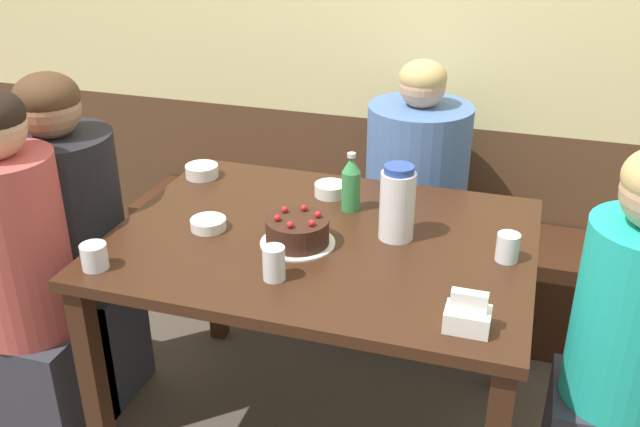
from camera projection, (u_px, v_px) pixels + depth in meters
The scene contains 17 objects.
back_wall at pixel (399, 16), 2.86m from camera, with size 4.80×0.04×2.50m.
bench_seat at pixel (378, 265), 3.13m from camera, with size 2.21×0.38×0.43m.
dining_table at pixel (322, 264), 2.21m from camera, with size 1.27×0.94×0.78m.
birthday_cake at pixel (298, 232), 2.11m from camera, with size 0.23×0.23×0.10m.
water_pitcher at pixel (397, 203), 2.11m from camera, with size 0.11×0.11×0.23m.
soju_bottle at pixel (351, 183), 2.30m from camera, with size 0.06×0.06×0.20m.
napkin_holder at pixel (468, 316), 1.72m from camera, with size 0.11×0.08×0.11m.
bowl_soup_white at pixel (331, 190), 2.43m from camera, with size 0.11×0.11×0.04m.
bowl_rice_small at pixel (208, 224), 2.21m from camera, with size 0.11×0.11×0.03m.
bowl_side_dish at pixel (202, 171), 2.57m from camera, with size 0.12×0.12×0.04m.
glass_water_tall at pixel (274, 263), 1.92m from camera, with size 0.06×0.06×0.10m.
glass_tumbler_short at pixel (508, 247), 2.02m from camera, with size 0.07×0.07×0.08m.
glass_shot_small at pixel (94, 256), 1.98m from camera, with size 0.07×0.07×0.07m.
person_teal_shirt at pixel (624, 361), 1.95m from camera, with size 0.34×0.32×1.19m.
person_pale_blue_shirt at pixel (415, 204), 2.84m from camera, with size 0.40×0.40×1.16m.
person_grey_tee at pixel (72, 247), 2.46m from camera, with size 0.37×0.37×1.22m.
person_dark_striped at pixel (25, 289), 2.25m from camera, with size 0.34×0.31×1.24m.
Camera 1 is at (0.57, -1.83, 1.79)m, focal length 40.00 mm.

